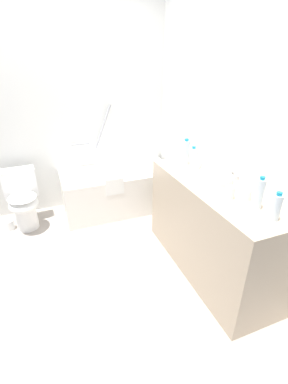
{
  "coord_description": "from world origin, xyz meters",
  "views": [
    {
      "loc": [
        -0.21,
        -2.03,
        1.79
      ],
      "look_at": [
        0.69,
        0.28,
        0.57
      ],
      "focal_mm": 24.63,
      "sensor_mm": 36.0,
      "label": 1
    }
  ],
  "objects_px": {
    "water_bottle_0": "(259,194)",
    "drinking_glass_0": "(246,195)",
    "water_bottle_1": "(193,158)",
    "toilet_paper_roll": "(9,225)",
    "bathtub": "(118,188)",
    "sink_basin": "(213,178)",
    "sink_faucet": "(232,175)",
    "water_bottle_3": "(186,152)",
    "toilet": "(23,199)",
    "drinking_glass_2": "(230,192)",
    "water_bottle_2": "(276,207)",
    "drinking_glass_1": "(198,167)"
  },
  "relations": [
    {
      "from": "toilet",
      "to": "water_bottle_2",
      "type": "height_order",
      "value": "water_bottle_2"
    },
    {
      "from": "bathtub",
      "to": "toilet_paper_roll",
      "type": "bearing_deg",
      "value": -178.79
    },
    {
      "from": "water_bottle_0",
      "to": "drinking_glass_0",
      "type": "xyz_separation_m",
      "value": [
        0.02,
        0.13,
        -0.07
      ]
    },
    {
      "from": "bathtub",
      "to": "toilet",
      "type": "distance_m",
      "value": 1.16
    },
    {
      "from": "toilet",
      "to": "drinking_glass_2",
      "type": "relative_size",
      "value": 7.37
    },
    {
      "from": "water_bottle_1",
      "to": "water_bottle_3",
      "type": "height_order",
      "value": "water_bottle_3"
    },
    {
      "from": "sink_basin",
      "to": "water_bottle_0",
      "type": "xyz_separation_m",
      "value": [
        0.0,
        -0.51,
        0.09
      ]
    },
    {
      "from": "toilet",
      "to": "drinking_glass_1",
      "type": "height_order",
      "value": "drinking_glass_1"
    },
    {
      "from": "bathtub",
      "to": "drinking_glass_0",
      "type": "relative_size",
      "value": 18.05
    },
    {
      "from": "bathtub",
      "to": "toilet_paper_roll",
      "type": "xyz_separation_m",
      "value": [
        -1.36,
        -0.03,
        -0.23
      ]
    },
    {
      "from": "drinking_glass_0",
      "to": "bathtub",
      "type": "bearing_deg",
      "value": 106.35
    },
    {
      "from": "drinking_glass_2",
      "to": "water_bottle_0",
      "type": "bearing_deg",
      "value": -68.54
    },
    {
      "from": "drinking_glass_2",
      "to": "toilet_paper_roll",
      "type": "height_order",
      "value": "drinking_glass_2"
    },
    {
      "from": "toilet",
      "to": "bathtub",
      "type": "bearing_deg",
      "value": 87.0
    },
    {
      "from": "sink_faucet",
      "to": "water_bottle_2",
      "type": "height_order",
      "value": "water_bottle_2"
    },
    {
      "from": "toilet",
      "to": "drinking_glass_2",
      "type": "bearing_deg",
      "value": 39.72
    },
    {
      "from": "drinking_glass_2",
      "to": "sink_faucet",
      "type": "bearing_deg",
      "value": 49.76
    },
    {
      "from": "water_bottle_2",
      "to": "toilet_paper_roll",
      "type": "relative_size",
      "value": 1.67
    },
    {
      "from": "water_bottle_3",
      "to": "toilet_paper_roll",
      "type": "height_order",
      "value": "water_bottle_3"
    },
    {
      "from": "drinking_glass_1",
      "to": "drinking_glass_0",
      "type": "bearing_deg",
      "value": -86.57
    },
    {
      "from": "toilet",
      "to": "water_bottle_2",
      "type": "distance_m",
      "value": 2.65
    },
    {
      "from": "water_bottle_1",
      "to": "water_bottle_3",
      "type": "xyz_separation_m",
      "value": [
        -0.02,
        0.11,
        0.02
      ]
    },
    {
      "from": "drinking_glass_0",
      "to": "water_bottle_3",
      "type": "bearing_deg",
      "value": 93.1
    },
    {
      "from": "sink_faucet",
      "to": "water_bottle_2",
      "type": "bearing_deg",
      "value": -106.41
    },
    {
      "from": "sink_faucet",
      "to": "water_bottle_2",
      "type": "distance_m",
      "value": 0.7
    },
    {
      "from": "sink_faucet",
      "to": "water_bottle_0",
      "type": "relative_size",
      "value": 0.63
    },
    {
      "from": "toilet",
      "to": "water_bottle_1",
      "type": "relative_size",
      "value": 3.32
    },
    {
      "from": "toilet_paper_roll",
      "to": "sink_basin",
      "type": "bearing_deg",
      "value": -35.42
    },
    {
      "from": "sink_faucet",
      "to": "water_bottle_1",
      "type": "height_order",
      "value": "water_bottle_1"
    },
    {
      "from": "water_bottle_2",
      "to": "drinking_glass_2",
      "type": "relative_size",
      "value": 2.09
    },
    {
      "from": "water_bottle_0",
      "to": "water_bottle_3",
      "type": "relative_size",
      "value": 0.94
    },
    {
      "from": "water_bottle_2",
      "to": "drinking_glass_1",
      "type": "distance_m",
      "value": 0.9
    },
    {
      "from": "water_bottle_0",
      "to": "drinking_glass_0",
      "type": "distance_m",
      "value": 0.15
    },
    {
      "from": "water_bottle_0",
      "to": "drinking_glass_2",
      "type": "height_order",
      "value": "water_bottle_0"
    },
    {
      "from": "water_bottle_1",
      "to": "toilet_paper_roll",
      "type": "xyz_separation_m",
      "value": [
        -1.84,
        0.97,
        -0.92
      ]
    },
    {
      "from": "toilet",
      "to": "drinking_glass_2",
      "type": "xyz_separation_m",
      "value": [
        1.56,
        -1.64,
        0.57
      ]
    },
    {
      "from": "bathtub",
      "to": "sink_faucet",
      "type": "distance_m",
      "value": 1.62
    },
    {
      "from": "water_bottle_3",
      "to": "toilet_paper_roll",
      "type": "xyz_separation_m",
      "value": [
        -1.82,
        0.86,
        -0.94
      ]
    },
    {
      "from": "water_bottle_1",
      "to": "drinking_glass_2",
      "type": "bearing_deg",
      "value": -96.06
    },
    {
      "from": "water_bottle_2",
      "to": "drinking_glass_1",
      "type": "relative_size",
      "value": 2.1
    },
    {
      "from": "drinking_glass_1",
      "to": "water_bottle_2",
      "type": "bearing_deg",
      "value": -89.18
    },
    {
      "from": "drinking_glass_0",
      "to": "toilet_paper_roll",
      "type": "bearing_deg",
      "value": 137.86
    },
    {
      "from": "bathtub",
      "to": "sink_basin",
      "type": "xyz_separation_m",
      "value": [
        0.48,
        -1.34,
        0.61
      ]
    },
    {
      "from": "sink_faucet",
      "to": "water_bottle_3",
      "type": "xyz_separation_m",
      "value": [
        -0.22,
        0.45,
        0.09
      ]
    },
    {
      "from": "toilet_paper_roll",
      "to": "drinking_glass_1",
      "type": "bearing_deg",
      "value": -30.49
    },
    {
      "from": "sink_basin",
      "to": "water_bottle_0",
      "type": "height_order",
      "value": "water_bottle_0"
    },
    {
      "from": "water_bottle_3",
      "to": "drinking_glass_2",
      "type": "height_order",
      "value": "water_bottle_3"
    },
    {
      "from": "water_bottle_1",
      "to": "toilet_paper_roll",
      "type": "relative_size",
      "value": 1.78
    },
    {
      "from": "water_bottle_2",
      "to": "water_bottle_1",
      "type": "bearing_deg",
      "value": 90.18
    },
    {
      "from": "water_bottle_1",
      "to": "water_bottle_2",
      "type": "xyz_separation_m",
      "value": [
        0.0,
        -1.01,
        -0.01
      ]
    }
  ]
}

